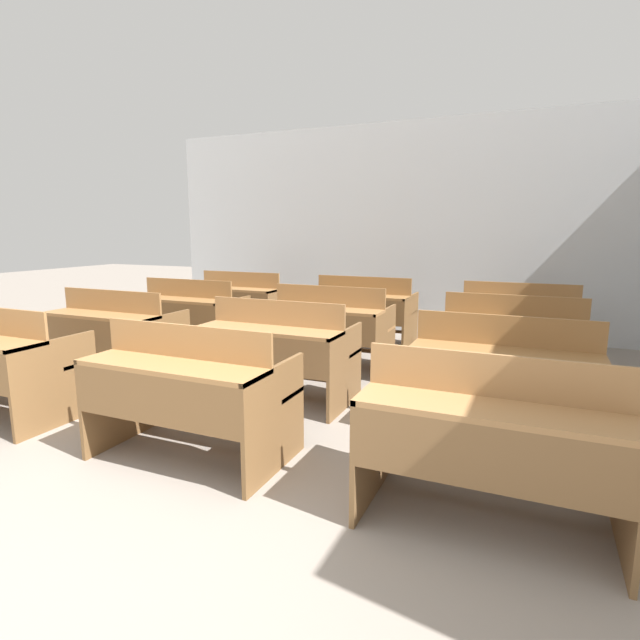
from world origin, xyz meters
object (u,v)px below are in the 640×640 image
bench_third_left (189,314)px  bench_third_center (329,325)px  bench_front_right (490,437)px  bench_third_right (512,340)px  bench_back_center (363,309)px  bench_second_center (278,349)px  bench_second_right (504,374)px  bench_back_left (241,301)px  bench_second_left (114,332)px  bench_back_right (519,320)px  bench_front_center (189,389)px

bench_third_left → bench_third_center: size_ratio=1.00×
bench_front_right → bench_third_right: (-0.02, 2.38, 0.00)m
bench_back_center → bench_third_left: bearing=-147.1°
bench_second_center → bench_third_center: bearing=90.3°
bench_second_right → bench_back_center: same height
bench_back_center → bench_back_left: bearing=-179.6°
bench_third_right → bench_third_center: bearing=179.9°
bench_third_right → bench_second_right: bearing=-89.9°
bench_third_center → bench_second_left: bearing=-147.1°
bench_second_center → bench_third_right: 2.17m
bench_second_center → bench_second_left: bearing=-179.4°
bench_second_right → bench_front_right: bearing=-89.4°
bench_front_right → bench_third_right: bearing=90.4°
bench_back_right → bench_third_center: bearing=-147.9°
bench_third_right → bench_second_center: bearing=-147.5°
bench_third_left → bench_third_center: bearing=0.5°
bench_front_right → bench_third_right: 2.38m
bench_front_center → bench_second_center: (-0.00, 1.20, 0.00)m
bench_third_center → bench_back_left: size_ratio=1.00×
bench_back_center → bench_second_center: bearing=-89.6°
bench_back_left → bench_back_center: bearing=0.4°
bench_back_center → bench_front_right: bearing=-62.3°
bench_second_left → bench_back_right: same height
bench_back_left → bench_second_center: bearing=-51.6°
bench_third_center → bench_third_right: 1.83m
bench_front_right → bench_back_left: size_ratio=1.00×
bench_third_right → bench_back_right: (0.01, 1.16, 0.00)m
bench_front_center → bench_third_center: bearing=90.2°
bench_third_left → bench_back_center: size_ratio=1.00×
bench_second_left → bench_third_right: same height
bench_front_center → bench_back_center: same height
bench_front_center → bench_third_right: size_ratio=1.00×
bench_front_right → bench_back_right: (-0.00, 3.54, 0.00)m
bench_front_right → bench_second_left: 3.88m
bench_front_right → bench_back_center: (-1.86, 3.55, 0.00)m
bench_front_center → bench_second_center: same height
bench_second_left → bench_second_right: bearing=-0.2°
bench_second_left → bench_second_right: same height
bench_third_center → bench_back_left: (-1.84, 1.15, 0.00)m
bench_back_right → bench_back_left: bearing=-180.0°
bench_front_center → bench_third_center: 2.37m
bench_second_center → bench_back_right: (1.84, 2.33, 0.00)m
bench_front_right → bench_front_center: bearing=179.6°
bench_front_right → bench_second_center: bearing=146.7°
bench_back_left → bench_third_right: bearing=-17.5°
bench_back_right → bench_front_right: bearing=-90.0°
bench_front_center → bench_back_right: bearing=62.5°
bench_third_center → bench_back_right: 2.18m
bench_second_right → bench_back_left: bearing=147.3°
bench_back_center → bench_back_right: 1.86m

